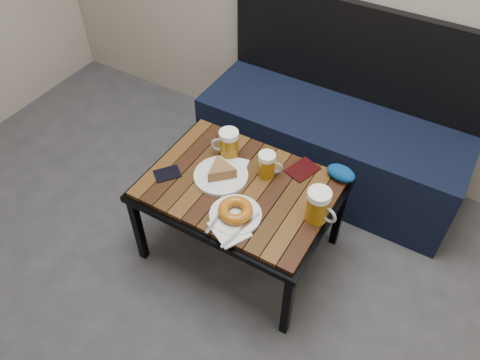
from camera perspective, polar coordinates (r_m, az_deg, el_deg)
The scene contains 12 objects.
bench at distance 2.60m, azimuth 11.06°, elevation 4.84°, with size 1.40×0.50×0.95m.
cafe_table at distance 2.07m, azimuth 0.00°, elevation -1.38°, with size 0.84×0.62×0.47m.
beer_mug_left at distance 2.12m, azimuth -1.43°, elevation 4.41°, with size 0.14×0.11×0.14m.
beer_mug_centre at distance 2.04m, azimuth 3.33°, elevation 1.85°, with size 0.12×0.09×0.12m.
beer_mug_right at distance 1.88m, azimuth 9.51°, elevation -3.13°, with size 0.15×0.11×0.15m.
plate_pie at distance 2.05m, azimuth -2.35°, elevation 0.89°, with size 0.24×0.24×0.07m.
plate_bagel at distance 1.90m, azimuth -0.57°, elevation -3.97°, with size 0.22×0.28×0.06m.
napkin_left at distance 2.10m, azimuth -1.06°, elevation 1.56°, with size 0.16×0.17×0.01m.
napkin_right at distance 1.87m, azimuth -1.30°, elevation -6.07°, with size 0.19×0.18×0.01m.
passport_navy at distance 2.10m, azimuth -8.86°, elevation 0.76°, with size 0.08×0.11×0.01m, color black.
passport_burgundy at distance 2.11m, azimuth 7.63°, elevation 1.26°, with size 0.10×0.14×0.01m, color black.
knit_pouch at distance 2.09m, azimuth 12.20°, elevation 0.84°, with size 0.13×0.09×0.06m, color #040B77.
Camera 1 is at (0.57, -0.14, 1.95)m, focal length 35.00 mm.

